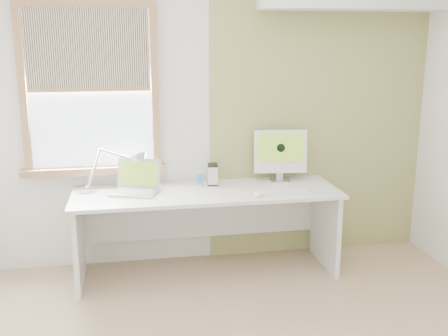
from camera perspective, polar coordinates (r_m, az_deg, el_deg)
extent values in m
cube|color=white|center=(4.60, -1.58, 5.69)|extent=(4.00, 0.02, 2.60)
cube|color=white|center=(1.35, 22.49, -15.30)|extent=(4.00, 0.02, 2.60)
cube|color=#959D58|center=(4.83, 10.32, 5.85)|extent=(2.00, 0.02, 2.60)
cube|color=#9E724B|center=(4.56, -21.09, 7.89)|extent=(0.06, 0.06, 1.42)
cube|color=#9E724B|center=(4.48, -7.54, 8.59)|extent=(0.06, 0.06, 1.42)
cube|color=#9E724B|center=(4.48, -14.90, 16.97)|extent=(1.00, 0.06, 0.06)
cube|color=#9E724B|center=(4.58, -13.90, -0.23)|extent=(1.20, 0.14, 0.06)
cube|color=#D1E2F9|center=(4.51, -14.36, 8.31)|extent=(1.00, 0.01, 1.30)
cube|color=beige|center=(4.45, -14.65, 12.43)|extent=(0.98, 0.02, 0.65)
cube|color=#9E724B|center=(4.47, -14.40, 8.26)|extent=(0.98, 0.03, 0.03)
cube|color=white|center=(4.34, -1.88, -2.70)|extent=(2.20, 0.70, 0.03)
cube|color=white|center=(4.44, -15.51, -7.81)|extent=(0.04, 0.64, 0.70)
cube|color=white|center=(4.71, 10.96, -6.28)|extent=(0.04, 0.64, 0.70)
cube|color=white|center=(4.72, -2.43, -4.71)|extent=(2.08, 0.02, 0.48)
cylinder|color=#B7B9BC|center=(4.45, -14.67, -2.37)|extent=(0.18, 0.18, 0.02)
sphere|color=#B7B9BC|center=(4.45, -14.68, -2.18)|extent=(0.05, 0.05, 0.04)
cylinder|color=#B7B9BC|center=(4.42, -13.99, -0.14)|extent=(0.15, 0.05, 0.32)
sphere|color=#B7B9BC|center=(4.39, -13.29, 1.92)|extent=(0.05, 0.05, 0.04)
cylinder|color=#B7B9BC|center=(4.41, -11.39, 1.37)|extent=(0.29, 0.04, 0.13)
sphere|color=#B7B9BC|center=(4.43, -9.51, 0.82)|extent=(0.04, 0.04, 0.04)
cone|color=#B7B9BC|center=(4.44, -9.16, 0.52)|extent=(0.25, 0.26, 0.20)
cube|color=#B7B9BC|center=(4.32, -9.73, -2.63)|extent=(0.43, 0.37, 0.02)
cube|color=#B2B5B7|center=(4.32, -9.73, -2.48)|extent=(0.35, 0.25, 0.00)
cube|color=#B7B9BC|center=(4.40, -9.24, -0.56)|extent=(0.37, 0.20, 0.24)
cube|color=olive|center=(4.40, -9.28, -0.59)|extent=(0.32, 0.16, 0.20)
cylinder|color=#B7B9BC|center=(4.50, -2.63, -1.81)|extent=(0.07, 0.07, 0.02)
cube|color=#B7B9BC|center=(4.48, -2.63, -1.09)|extent=(0.05, 0.01, 0.10)
cube|color=#194C99|center=(4.48, -2.62, -1.10)|extent=(0.04, 0.01, 0.07)
cube|color=#B7B9BC|center=(4.51, -1.24, -0.69)|extent=(0.10, 0.15, 0.18)
cube|color=black|center=(4.49, -1.25, 0.34)|extent=(0.10, 0.15, 0.01)
cube|color=black|center=(4.53, -1.24, -1.70)|extent=(0.10, 0.15, 0.01)
cube|color=#B7B9BC|center=(4.66, 6.11, -1.35)|extent=(0.19, 0.17, 0.01)
cube|color=#B7B9BC|center=(4.67, 6.08, -0.32)|extent=(0.06, 0.03, 0.15)
cube|color=white|center=(4.62, 6.16, 1.81)|extent=(0.47, 0.14, 0.38)
cube|color=olive|center=(4.59, 6.22, 2.20)|extent=(0.41, 0.08, 0.25)
cylinder|color=black|center=(4.59, 6.22, 2.20)|extent=(0.08, 0.02, 0.08)
cube|color=white|center=(4.30, 6.63, -2.61)|extent=(0.43, 0.16, 0.02)
cube|color=white|center=(4.30, 6.63, -2.49)|extent=(0.40, 0.12, 0.00)
ellipsoid|color=white|center=(4.19, 3.77, -2.87)|extent=(0.08, 0.12, 0.03)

